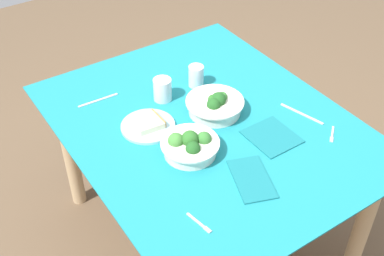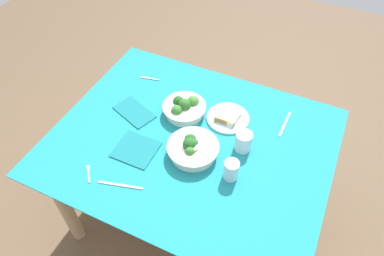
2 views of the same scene
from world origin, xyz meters
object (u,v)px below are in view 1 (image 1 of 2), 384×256
table_knife_left (302,114)px  napkin_folded_lower (272,137)px  water_glass_center (162,89)px  napkin_folded_upper (252,179)px  table_knife_right (98,100)px  broccoli_bowl_far (190,146)px  bread_side_plate (148,125)px  water_glass_side (196,76)px  broccoli_bowl_near (215,105)px  fork_by_far_bowl (332,135)px  fork_by_near_bowl (200,224)px

table_knife_left → napkin_folded_lower: napkin_folded_lower is taller
water_glass_center → napkin_folded_upper: water_glass_center is taller
table_knife_left → table_knife_right: same height
broccoli_bowl_far → napkin_folded_upper: size_ratio=1.02×
bread_side_plate → napkin_folded_lower: (-0.32, -0.37, -0.01)m
table_knife_right → table_knife_left: bearing=-37.9°
water_glass_side → broccoli_bowl_far: bearing=143.1°
water_glass_side → table_knife_left: size_ratio=0.48×
broccoli_bowl_near → table_knife_left: 0.36m
broccoli_bowl_near → fork_by_far_bowl: 0.48m
fork_by_far_bowl → table_knife_right: (0.72, 0.67, -0.00)m
fork_by_far_bowl → table_knife_left: (0.17, 0.01, -0.00)m
broccoli_bowl_far → water_glass_center: size_ratio=2.25×
water_glass_center → water_glass_side: same height
fork_by_far_bowl → napkin_folded_upper: napkin_folded_upper is taller
broccoli_bowl_far → table_knife_right: bearing=16.4°
fork_by_near_bowl → napkin_folded_upper: size_ratio=0.50×
water_glass_side → napkin_folded_lower: bearing=-174.1°
bread_side_plate → table_knife_right: bread_side_plate is taller
broccoli_bowl_far → napkin_folded_lower: size_ratio=1.16×
table_knife_left → broccoli_bowl_near: bearing=-140.7°
fork_by_far_bowl → napkin_folded_lower: napkin_folded_lower is taller
fork_by_far_bowl → napkin_folded_lower: size_ratio=0.42×
water_glass_center → table_knife_left: (-0.41, -0.42, -0.05)m
water_glass_side → napkin_folded_upper: bearing=164.7°
bread_side_plate → broccoli_bowl_far: bearing=-166.0°
bread_side_plate → table_knife_left: bearing=-116.0°
broccoli_bowl_near → fork_by_far_bowl: broccoli_bowl_near is taller
water_glass_side → napkin_folded_upper: 0.62m
water_glass_side → table_knife_left: (-0.42, -0.25, -0.05)m
fork_by_near_bowl → broccoli_bowl_far: bearing=141.6°
broccoli_bowl_near → water_glass_side: (0.21, -0.05, 0.01)m
napkin_folded_upper → broccoli_bowl_near: bearing=-16.8°
broccoli_bowl_far → fork_by_far_bowl: size_ratio=2.75×
broccoli_bowl_far → water_glass_side: bearing=-36.9°
fork_by_far_bowl → napkin_folded_lower: (0.12, 0.21, 0.00)m
broccoli_bowl_far → napkin_folded_upper: 0.26m
bread_side_plate → table_knife_left: bread_side_plate is taller
water_glass_side → fork_by_far_bowl: water_glass_side is taller
fork_by_far_bowl → fork_by_near_bowl: size_ratio=0.74×
fork_by_near_bowl → broccoli_bowl_near: bearing=129.4°
bread_side_plate → napkin_folded_upper: bearing=-160.6°
broccoli_bowl_near → table_knife_left: size_ratio=1.19×
table_knife_left → napkin_folded_upper: size_ratio=0.93×
fork_by_far_bowl → napkin_folded_upper: bearing=-37.9°
napkin_folded_upper → napkin_folded_lower: (0.14, -0.21, 0.00)m
table_knife_left → fork_by_far_bowl: bearing=-12.9°
table_knife_right → napkin_folded_lower: bearing=-50.2°
broccoli_bowl_far → bread_side_plate: bearing=14.0°
bread_side_plate → fork_by_near_bowl: size_ratio=2.00×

